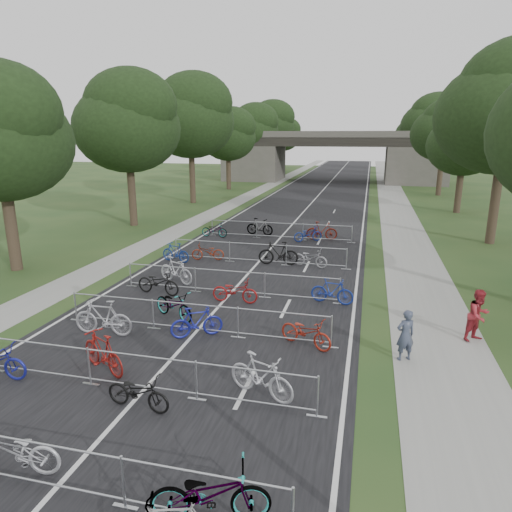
{
  "coord_description": "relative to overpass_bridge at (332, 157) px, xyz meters",
  "views": [
    {
      "loc": [
        5.49,
        -2.47,
        6.57
      ],
      "look_at": [
        0.55,
        17.46,
        1.1
      ],
      "focal_mm": 32.0,
      "sensor_mm": 36.0,
      "label": 1
    }
  ],
  "objects": [
    {
      "name": "bike_7",
      "position": [
        3.14,
        -61.29,
        -2.98
      ],
      "size": [
        2.24,
        1.27,
        1.11
      ],
      "primitive_type": "imported",
      "rotation": [
        0.0,
        0.0,
        1.84
      ],
      "color": "#ACAFB4",
      "rests_on": "ground"
    },
    {
      "name": "bike_13",
      "position": [
        -1.21,
        -52.96,
        -3.0
      ],
      "size": [
        2.12,
        1.59,
        1.07
      ],
      "primitive_type": "imported",
      "rotation": [
        0.0,
        0.0,
        1.07
      ],
      "color": "#ACAFB4",
      "rests_on": "ground"
    },
    {
      "name": "sidewalk_left",
      "position": [
        -7.5,
        -15.0,
        -3.53
      ],
      "size": [
        2.0,
        140.0,
        0.01
      ],
      "primitive_type": "cube",
      "color": "gray",
      "rests_on": "ground"
    },
    {
      "name": "bike_5",
      "position": [
        -1.05,
        -61.15,
        -3.02
      ],
      "size": [
        2.03,
        1.01,
        1.02
      ],
      "primitive_type": "imported",
      "rotation": [
        0.0,
        0.0,
        4.89
      ],
      "color": "#B0B2B8",
      "rests_on": "ground"
    },
    {
      "name": "tree_right_5",
      "position": [
        13.11,
        10.93,
        2.41
      ],
      "size": [
        6.16,
        6.16,
        9.39
      ],
      "color": "#33261C",
      "rests_on": "ground"
    },
    {
      "name": "tree_right_1",
      "position": [
        13.11,
        -37.07,
        4.37
      ],
      "size": [
        8.18,
        8.18,
        12.47
      ],
      "color": "#33261C",
      "rests_on": "ground"
    },
    {
      "name": "bike_27",
      "position": [
        2.69,
        -38.6,
        -2.94
      ],
      "size": [
        2.03,
        0.77,
        1.19
      ],
      "primitive_type": "imported",
      "rotation": [
        0.0,
        0.0,
        1.68
      ],
      "color": "maroon",
      "rests_on": "ground"
    },
    {
      "name": "bike_25",
      "position": [
        -1.52,
        -38.13,
        -2.97
      ],
      "size": [
        1.95,
        0.83,
        1.14
      ],
      "primitive_type": "imported",
      "rotation": [
        0.0,
        0.0,
        1.41
      ],
      "color": "#ACAFB4",
      "rests_on": "ground"
    },
    {
      "name": "bike_26",
      "position": [
        1.89,
        -39.3,
        -3.04
      ],
      "size": [
        1.94,
        1.5,
        0.98
      ],
      "primitive_type": "imported",
      "rotation": [
        0.0,
        0.0,
        2.1
      ],
      "color": "#1C369E",
      "rests_on": "ground"
    },
    {
      "name": "bike_23",
      "position": [
        2.77,
        -44.97,
        -3.05
      ],
      "size": [
        1.94,
        1.07,
        0.97
      ],
      "primitive_type": "imported",
      "rotation": [
        0.0,
        0.0,
        1.33
      ],
      "color": "#929299",
      "rests_on": "ground"
    },
    {
      "name": "bike_14",
      "position": [
        0.18,
        -54.27,
        -3.0
      ],
      "size": [
        1.77,
        1.35,
        1.07
      ],
      "primitive_type": "imported",
      "rotation": [
        0.0,
        0.0,
        2.12
      ],
      "color": "navy",
      "rests_on": "ground"
    },
    {
      "name": "barrier_row_3",
      "position": [
        0.0,
        -54.0,
        -2.99
      ],
      "size": [
        9.7,
        0.08,
        1.1
      ],
      "color": "#ACAFB4",
      "rests_on": "ground"
    },
    {
      "name": "bike_9",
      "position": [
        -1.57,
        -57.07,
        -2.94
      ],
      "size": [
        2.02,
        1.42,
        1.19
      ],
      "primitive_type": "imported",
      "rotation": [
        0.0,
        0.0,
        4.23
      ],
      "color": "maroon",
      "rests_on": "ground"
    },
    {
      "name": "tree_left_3",
      "position": [
        -11.39,
        -13.07,
        2.96
      ],
      "size": [
        6.72,
        6.72,
        10.25
      ],
      "color": "#33261C",
      "rests_on": "ground"
    },
    {
      "name": "lane_markings",
      "position": [
        0.0,
        -15.0,
        -3.53
      ],
      "size": [
        0.12,
        140.0,
        0.0
      ],
      "primitive_type": "cube",
      "color": "silver",
      "rests_on": "ground"
    },
    {
      "name": "bike_15",
      "position": [
        3.81,
        -54.08,
        -3.05
      ],
      "size": [
        1.96,
        1.36,
        0.97
      ],
      "primitive_type": "imported",
      "rotation": [
        0.0,
        0.0,
        1.14
      ],
      "color": "maroon",
      "rests_on": "ground"
    },
    {
      "name": "barrier_row_6",
      "position": [
        0.0,
        -39.0,
        -2.99
      ],
      "size": [
        9.7,
        0.08,
        1.1
      ],
      "color": "#ACAFB4",
      "rests_on": "ground"
    },
    {
      "name": "tree_right_6",
      "position": [
        13.11,
        22.93,
        3.39
      ],
      "size": [
        7.17,
        7.17,
        10.93
      ],
      "color": "#33261C",
      "rests_on": "ground"
    },
    {
      "name": "tree_right_4",
      "position": [
        13.11,
        -1.07,
        4.37
      ],
      "size": [
        8.18,
        8.18,
        12.47
      ],
      "color": "#33261C",
      "rests_on": "ground"
    },
    {
      "name": "bike_17",
      "position": [
        -2.82,
        -49.08,
        -2.93
      ],
      "size": [
        2.06,
        1.29,
        1.2
      ],
      "primitive_type": "imported",
      "rotation": [
        0.0,
        0.0,
        1.17
      ],
      "color": "#B9BAC2",
      "rests_on": "ground"
    },
    {
      "name": "pedestrian_a",
      "position": [
        6.8,
        -54.28,
        -2.74
      ],
      "size": [
        0.69,
        0.6,
        1.59
      ],
      "primitive_type": "imported",
      "rotation": [
        0.0,
        0.0,
        3.6
      ],
      "color": "#394156",
      "rests_on": "ground"
    },
    {
      "name": "bike_18",
      "position": [
        0.49,
        -50.84,
        -3.04
      ],
      "size": [
        1.88,
        0.66,
        0.98
      ],
      "primitive_type": "imported",
      "rotation": [
        0.0,
        0.0,
        1.58
      ],
      "color": "maroon",
      "rests_on": "ground"
    },
    {
      "name": "tree_right_3",
      "position": [
        13.11,
        -13.07,
        3.39
      ],
      "size": [
        7.17,
        7.17,
        10.93
      ],
      "color": "#33261C",
      "rests_on": "ground"
    },
    {
      "name": "bike_21",
      "position": [
        -2.76,
        -45.01,
        -3.08
      ],
      "size": [
        1.83,
        0.97,
        0.91
      ],
      "primitive_type": "imported",
      "rotation": [
        0.0,
        0.0,
        4.93
      ],
      "color": "maroon",
      "rests_on": "ground"
    },
    {
      "name": "tree_left_6",
      "position": [
        -11.39,
        22.93,
        2.96
      ],
      "size": [
        6.72,
        6.72,
        10.25
      ],
      "color": "#33261C",
      "rests_on": "ground"
    },
    {
      "name": "bike_19",
      "position": [
        4.3,
        -50.02,
        -3.01
      ],
      "size": [
        1.8,
        0.78,
        1.05
      ],
      "primitive_type": "imported",
      "rotation": [
        0.0,
        0.0,
        1.4
      ],
      "color": "navy",
      "rests_on": "ground"
    },
    {
      "name": "barrier_row_5",
      "position": [
        0.0,
        -45.0,
        -2.99
      ],
      "size": [
        9.7,
        0.08,
        1.1
      ],
      "color": "#ACAFB4",
      "rests_on": "ground"
    },
    {
      "name": "overpass_bridge",
      "position": [
        0.0,
        0.0,
        0.0
      ],
      "size": [
        31.0,
        8.0,
        7.05
      ],
      "color": "#4E4C45",
      "rests_on": "ground"
    },
    {
      "name": "barrier_row_4",
      "position": [
        0.0,
        -50.0,
        -2.99
      ],
      "size": [
        9.7,
        0.08,
        1.1
      ],
      "color": "#ACAFB4",
      "rests_on": "ground"
    },
    {
      "name": "tree_left_2",
      "position": [
        -11.39,
        -25.07,
        4.58
      ],
      "size": [
        8.4,
        8.4,
        12.81
      ],
      "color": "#33261C",
      "rests_on": "ground"
    },
    {
      "name": "bike_22",
      "position": [
        1.12,
        -45.01,
        -2.91
      ],
      "size": [
        2.11,
        0.76,
        1.24
      ],
      "primitive_type": "imported",
      "rotation": [
        0.0,
        0.0,
        4.8
      ],
      "color": "black",
      "rests_on": "ground"
    },
    {
      "name": "bike_16",
      "position": [
        -2.94,
        -50.66,
        -3.01
      ],
      "size": [
        2.08,
        0.99,
        1.05
      ],
      "primitive_type": "imported",
      "rotation": [
        0.0,
        0.0,
        1.42
      ],
      "color": "black",
      "rests_on": "ground"
    },
    {
      "name": "road",
      "position": [
        0.0,
        -15.0,
        -3.53
      ],
      "size": [
        11.0,
        140.0,
        0.01
      ],
      "primitive_type": "cube",
      "color": "black",
      "rests_on": "ground"
    },
    {
      "name": "barrier_row_2",
      "position": [
        0.0,
        -57.8,
        -2.99
      ],
      "size": [
        9.7,
        0.08,
        1.1
      ],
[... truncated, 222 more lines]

